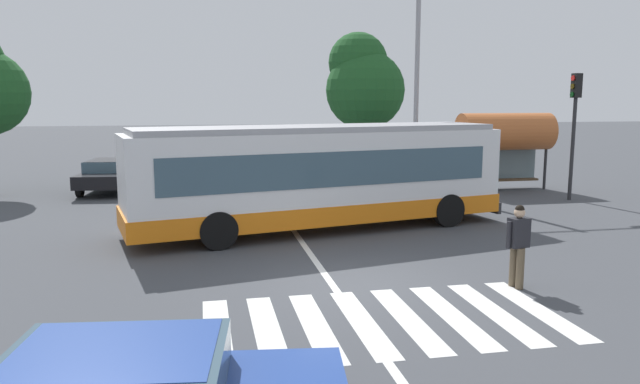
% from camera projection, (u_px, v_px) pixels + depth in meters
% --- Properties ---
extents(ground_plane, '(160.00, 160.00, 0.00)m').
position_uv_depth(ground_plane, '(353.00, 284.00, 12.37)').
color(ground_plane, '#424449').
extents(city_transit_bus, '(11.54, 4.86, 3.06)m').
position_uv_depth(city_transit_bus, '(319.00, 176.00, 17.36)').
color(city_transit_bus, black).
rests_on(city_transit_bus, ground_plane).
extents(pedestrian_crossing_street, '(0.57, 0.36, 1.72)m').
position_uv_depth(pedestrian_crossing_street, '(518.00, 241.00, 12.02)').
color(pedestrian_crossing_street, brown).
rests_on(pedestrian_crossing_street, ground_plane).
extents(parked_car_black, '(2.31, 4.68, 1.35)m').
position_uv_depth(parked_car_black, '(110.00, 173.00, 24.69)').
color(parked_car_black, black).
rests_on(parked_car_black, ground_plane).
extents(parked_car_teal, '(2.15, 4.62, 1.35)m').
position_uv_depth(parked_car_teal, '(178.00, 171.00, 25.53)').
color(parked_car_teal, black).
rests_on(parked_car_teal, ground_plane).
extents(parked_car_red, '(1.98, 4.55, 1.35)m').
position_uv_depth(parked_car_red, '(237.00, 170.00, 25.82)').
color(parked_car_red, black).
rests_on(parked_car_red, ground_plane).
extents(parked_car_white, '(2.15, 4.62, 1.35)m').
position_uv_depth(parked_car_white, '(301.00, 168.00, 26.57)').
color(parked_car_white, black).
rests_on(parked_car_white, ground_plane).
extents(parked_car_blue, '(2.14, 4.62, 1.35)m').
position_uv_depth(parked_car_blue, '(355.00, 167.00, 27.09)').
color(parked_car_blue, black).
rests_on(parked_car_blue, ground_plane).
extents(parked_car_charcoal, '(2.38, 4.69, 1.35)m').
position_uv_depth(parked_car_charcoal, '(422.00, 167.00, 27.04)').
color(parked_car_charcoal, black).
rests_on(parked_car_charcoal, ground_plane).
extents(traffic_light_far_corner, '(0.33, 0.32, 4.77)m').
position_uv_depth(traffic_light_far_corner, '(574.00, 116.00, 22.31)').
color(traffic_light_far_corner, '#28282B').
rests_on(traffic_light_far_corner, ground_plane).
extents(bus_stop_shelter, '(3.98, 1.54, 3.25)m').
position_uv_depth(bus_stop_shelter, '(505.00, 133.00, 24.76)').
color(bus_stop_shelter, '#28282B').
rests_on(bus_stop_shelter, ground_plane).
extents(twin_arm_street_lamp, '(4.89, 0.32, 9.31)m').
position_uv_depth(twin_arm_street_lamp, '(417.00, 52.00, 24.52)').
color(twin_arm_street_lamp, '#939399').
rests_on(twin_arm_street_lamp, ground_plane).
extents(background_tree_right, '(4.44, 4.44, 7.55)m').
position_uv_depth(background_tree_right, '(363.00, 82.00, 33.41)').
color(background_tree_right, brown).
rests_on(background_tree_right, ground_plane).
extents(crosswalk_painted_stripes, '(6.23, 3.21, 0.01)m').
position_uv_depth(crosswalk_painted_stripes, '(385.00, 320.00, 10.35)').
color(crosswalk_painted_stripes, silver).
rests_on(crosswalk_painted_stripes, ground_plane).
extents(lane_center_line, '(0.16, 24.00, 0.01)m').
position_uv_depth(lane_center_line, '(315.00, 260.00, 14.22)').
color(lane_center_line, silver).
rests_on(lane_center_line, ground_plane).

